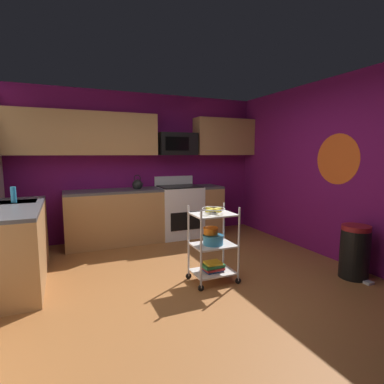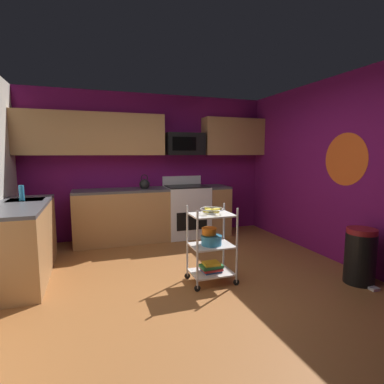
{
  "view_description": "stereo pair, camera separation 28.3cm",
  "coord_description": "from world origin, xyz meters",
  "px_view_note": "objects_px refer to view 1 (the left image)",
  "views": [
    {
      "loc": [
        -1.34,
        -2.97,
        1.53
      ],
      "look_at": [
        0.12,
        0.42,
        1.05
      ],
      "focal_mm": 27.88,
      "sensor_mm": 36.0,
      "label": 1
    },
    {
      "loc": [
        -1.08,
        -3.07,
        1.53
      ],
      "look_at": [
        0.12,
        0.42,
        1.05
      ],
      "focal_mm": 27.88,
      "sensor_mm": 36.0,
      "label": 2
    }
  ],
  "objects_px": {
    "rolling_cart": "(213,245)",
    "dish_soap_bottle": "(13,195)",
    "kettle": "(138,185)",
    "mixing_bowl_large": "(213,239)",
    "oven_range": "(179,211)",
    "microwave": "(177,144)",
    "fruit_bowl": "(213,210)",
    "book_stack": "(213,266)",
    "trash_can": "(355,252)",
    "mixing_bowl_small": "(211,231)"
  },
  "relations": [
    {
      "from": "rolling_cart",
      "to": "dish_soap_bottle",
      "type": "height_order",
      "value": "dish_soap_bottle"
    },
    {
      "from": "kettle",
      "to": "mixing_bowl_large",
      "type": "bearing_deg",
      "value": -78.17
    },
    {
      "from": "oven_range",
      "to": "rolling_cart",
      "type": "bearing_deg",
      "value": -99.58
    },
    {
      "from": "mixing_bowl_large",
      "to": "dish_soap_bottle",
      "type": "bearing_deg",
      "value": 151.1
    },
    {
      "from": "microwave",
      "to": "rolling_cart",
      "type": "distance_m",
      "value": 2.5
    },
    {
      "from": "fruit_bowl",
      "to": "mixing_bowl_large",
      "type": "relative_size",
      "value": 1.08
    },
    {
      "from": "dish_soap_bottle",
      "to": "book_stack",
      "type": "bearing_deg",
      "value": -28.88
    },
    {
      "from": "rolling_cart",
      "to": "kettle",
      "type": "xyz_separation_m",
      "value": [
        -0.43,
        2.03,
        0.55
      ]
    },
    {
      "from": "microwave",
      "to": "trash_can",
      "type": "bearing_deg",
      "value": -64.31
    },
    {
      "from": "microwave",
      "to": "book_stack",
      "type": "xyz_separation_m",
      "value": [
        -0.34,
        -2.13,
        -1.52
      ]
    },
    {
      "from": "kettle",
      "to": "dish_soap_bottle",
      "type": "relative_size",
      "value": 1.32
    },
    {
      "from": "mixing_bowl_large",
      "to": "microwave",
      "type": "bearing_deg",
      "value": 80.85
    },
    {
      "from": "rolling_cart",
      "to": "kettle",
      "type": "distance_m",
      "value": 2.14
    },
    {
      "from": "mixing_bowl_small",
      "to": "book_stack",
      "type": "height_order",
      "value": "mixing_bowl_small"
    },
    {
      "from": "rolling_cart",
      "to": "trash_can",
      "type": "relative_size",
      "value": 1.39
    },
    {
      "from": "fruit_bowl",
      "to": "mixing_bowl_small",
      "type": "xyz_separation_m",
      "value": [
        -0.02,
        0.04,
        -0.26
      ]
    },
    {
      "from": "book_stack",
      "to": "trash_can",
      "type": "bearing_deg",
      "value": -19.66
    },
    {
      "from": "trash_can",
      "to": "oven_range",
      "type": "bearing_deg",
      "value": 116.57
    },
    {
      "from": "dish_soap_bottle",
      "to": "rolling_cart",
      "type": "bearing_deg",
      "value": -28.88
    },
    {
      "from": "mixing_bowl_small",
      "to": "dish_soap_bottle",
      "type": "relative_size",
      "value": 0.91
    },
    {
      "from": "microwave",
      "to": "dish_soap_bottle",
      "type": "relative_size",
      "value": 3.5
    },
    {
      "from": "dish_soap_bottle",
      "to": "mixing_bowl_large",
      "type": "bearing_deg",
      "value": -28.9
    },
    {
      "from": "mixing_bowl_large",
      "to": "kettle",
      "type": "relative_size",
      "value": 0.95
    },
    {
      "from": "fruit_bowl",
      "to": "trash_can",
      "type": "xyz_separation_m",
      "value": [
        1.65,
        -0.59,
        -0.55
      ]
    },
    {
      "from": "rolling_cart",
      "to": "kettle",
      "type": "bearing_deg",
      "value": 101.88
    },
    {
      "from": "mixing_bowl_small",
      "to": "dish_soap_bottle",
      "type": "distance_m",
      "value": 2.48
    },
    {
      "from": "mixing_bowl_small",
      "to": "kettle",
      "type": "distance_m",
      "value": 2.07
    },
    {
      "from": "rolling_cart",
      "to": "fruit_bowl",
      "type": "height_order",
      "value": "rolling_cart"
    },
    {
      "from": "mixing_bowl_large",
      "to": "kettle",
      "type": "xyz_separation_m",
      "value": [
        -0.42,
        2.03,
        0.48
      ]
    },
    {
      "from": "rolling_cart",
      "to": "fruit_bowl",
      "type": "distance_m",
      "value": 0.42
    },
    {
      "from": "microwave",
      "to": "rolling_cart",
      "type": "height_order",
      "value": "microwave"
    },
    {
      "from": "kettle",
      "to": "trash_can",
      "type": "bearing_deg",
      "value": -51.53
    },
    {
      "from": "microwave",
      "to": "oven_range",
      "type": "bearing_deg",
      "value": -89.74
    },
    {
      "from": "book_stack",
      "to": "dish_soap_bottle",
      "type": "bearing_deg",
      "value": 151.12
    },
    {
      "from": "microwave",
      "to": "kettle",
      "type": "xyz_separation_m",
      "value": [
        -0.77,
        -0.11,
        -0.7
      ]
    },
    {
      "from": "microwave",
      "to": "kettle",
      "type": "distance_m",
      "value": 1.05
    },
    {
      "from": "mixing_bowl_small",
      "to": "oven_range",
      "type": "bearing_deg",
      "value": 79.81
    },
    {
      "from": "microwave",
      "to": "book_stack",
      "type": "relative_size",
      "value": 2.63
    },
    {
      "from": "mixing_bowl_large",
      "to": "kettle",
      "type": "bearing_deg",
      "value": 101.83
    },
    {
      "from": "fruit_bowl",
      "to": "mixing_bowl_small",
      "type": "bearing_deg",
      "value": 112.87
    },
    {
      "from": "microwave",
      "to": "fruit_bowl",
      "type": "xyz_separation_m",
      "value": [
        -0.34,
        -2.13,
        -0.82
      ]
    },
    {
      "from": "mixing_bowl_large",
      "to": "dish_soap_bottle",
      "type": "height_order",
      "value": "dish_soap_bottle"
    },
    {
      "from": "fruit_bowl",
      "to": "dish_soap_bottle",
      "type": "distance_m",
      "value": 2.49
    },
    {
      "from": "rolling_cart",
      "to": "mixing_bowl_large",
      "type": "height_order",
      "value": "rolling_cart"
    },
    {
      "from": "oven_range",
      "to": "trash_can",
      "type": "xyz_separation_m",
      "value": [
        1.31,
        -2.62,
        -0.15
      ]
    },
    {
      "from": "oven_range",
      "to": "fruit_bowl",
      "type": "distance_m",
      "value": 2.1
    },
    {
      "from": "oven_range",
      "to": "mixing_bowl_large",
      "type": "relative_size",
      "value": 4.37
    },
    {
      "from": "fruit_bowl",
      "to": "trash_can",
      "type": "bearing_deg",
      "value": -19.66
    },
    {
      "from": "fruit_bowl",
      "to": "oven_range",
      "type": "bearing_deg",
      "value": 80.42
    },
    {
      "from": "mixing_bowl_small",
      "to": "dish_soap_bottle",
      "type": "xyz_separation_m",
      "value": [
        -2.16,
        1.16,
        0.4
      ]
    }
  ]
}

